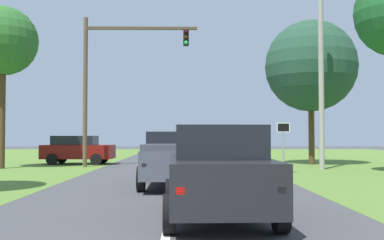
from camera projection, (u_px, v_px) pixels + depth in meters
name	position (u px, v px, depth m)	size (l,w,h in m)	color
ground_plane	(175.00, 188.00, 15.67)	(120.00, 120.00, 0.00)	#424244
red_suv_near	(217.00, 170.00, 9.86)	(2.33, 4.74, 1.96)	black
pickup_truck_lead	(174.00, 158.00, 16.13)	(2.26, 5.41, 1.89)	#4C515B
traffic_light	(112.00, 70.00, 26.40)	(6.47, 0.40, 8.48)	brown
keep_moving_sign	(283.00, 139.00, 21.28)	(0.60, 0.09, 2.48)	gray
oak_tree_right	(311.00, 66.00, 28.61)	(5.61, 5.61, 8.85)	#4C351E
crossing_suv_far	(78.00, 149.00, 28.75)	(4.35, 2.27, 1.75)	maroon
utility_pole_right	(321.00, 80.00, 24.30)	(0.28, 0.28, 9.35)	#9E998E
extra_tree_1	(3.00, 42.00, 25.00)	(3.70, 3.70, 8.71)	#4C351E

